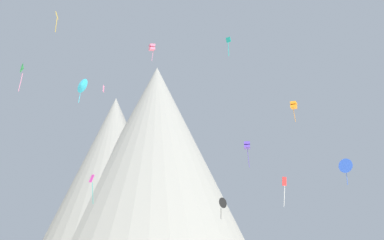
{
  "coord_description": "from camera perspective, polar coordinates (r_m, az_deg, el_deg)",
  "views": [
    {
      "loc": [
        -3.55,
        -37.39,
        2.88
      ],
      "look_at": [
        -1.93,
        38.85,
        20.38
      ],
      "focal_mm": 49.55,
      "sensor_mm": 36.0,
      "label": 1
    }
  ],
  "objects": [
    {
      "name": "kite_red_low",
      "position": [
        85.5,
        9.91,
        -6.88
      ],
      "size": [
        0.78,
        0.54,
        4.69
      ],
      "rotation": [
        0.0,
        0.0,
        2.88
      ],
      "color": "red"
    },
    {
      "name": "kite_rainbow_high",
      "position": [
        100.57,
        -4.33,
        7.8
      ],
      "size": [
        1.31,
        1.29,
        3.32
      ],
      "rotation": [
        0.0,
        0.0,
        5.11
      ],
      "color": "#E5668C"
    },
    {
      "name": "kite_orange_high",
      "position": [
        102.56,
        10.89,
        1.57
      ],
      "size": [
        1.5,
        1.53,
        3.93
      ],
      "rotation": [
        0.0,
        0.0,
        5.82
      ],
      "color": "orange"
    },
    {
      "name": "kite_pink_high",
      "position": [
        87.88,
        -9.5,
        3.33
      ],
      "size": [
        0.19,
        0.58,
        1.1
      ],
      "rotation": [
        0.0,
        0.0,
        3.77
      ],
      "color": "pink"
    },
    {
      "name": "kite_blue_mid",
      "position": [
        90.02,
        16.22,
        -4.77
      ],
      "size": [
        2.1,
        1.72,
        4.34
      ],
      "rotation": [
        0.0,
        0.0,
        2.49
      ],
      "color": "blue"
    },
    {
      "name": "kite_cyan_high",
      "position": [
        84.68,
        -11.78,
        3.66
      ],
      "size": [
        2.31,
        2.19,
        4.03
      ],
      "rotation": [
        0.0,
        0.0,
        5.55
      ],
      "color": "#33BCDB"
    },
    {
      "name": "kite_green_high",
      "position": [
        78.73,
        -17.78,
        5.28
      ],
      "size": [
        1.15,
        1.48,
        4.14
      ],
      "rotation": [
        0.0,
        0.0,
        2.09
      ],
      "color": "green"
    },
    {
      "name": "kite_teal_high",
      "position": [
        80.3,
        3.94,
        8.34
      ],
      "size": [
        0.78,
        0.82,
        2.99
      ],
      "rotation": [
        0.0,
        0.0,
        1.55
      ],
      "color": "teal"
    },
    {
      "name": "rock_massif",
      "position": [
        143.37,
        -5.41,
        -4.78
      ],
      "size": [
        71.48,
        69.85,
        50.5
      ],
      "color": "gray",
      "rests_on": "ground_plane"
    },
    {
      "name": "kite_magenta_low",
      "position": [
        89.16,
        -10.72,
        -6.56
      ],
      "size": [
        1.05,
        0.9,
        4.86
      ],
      "rotation": [
        0.0,
        0.0,
        4.59
      ],
      "color": "#D1339E"
    },
    {
      "name": "kite_indigo_mid",
      "position": [
        93.86,
        5.95,
        -2.76
      ],
      "size": [
        1.19,
        1.26,
        4.55
      ],
      "rotation": [
        0.0,
        0.0,
        6.13
      ],
      "color": "#5138B2"
    },
    {
      "name": "kite_gold_high",
      "position": [
        83.37,
        -14.36,
        10.58
      ],
      "size": [
        0.4,
        0.65,
        3.22
      ],
      "rotation": [
        0.0,
        0.0,
        0.81
      ],
      "color": "gold"
    },
    {
      "name": "kite_black_low",
      "position": [
        89.25,
        3.3,
        -8.92
      ],
      "size": [
        1.66,
        1.51,
        3.58
      ],
      "rotation": [
        0.0,
        0.0,
        3.85
      ],
      "color": "black"
    }
  ]
}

